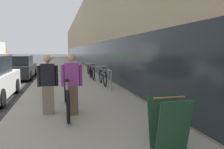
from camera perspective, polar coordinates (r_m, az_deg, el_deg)
name	(u,v)px	position (r m, az deg, el deg)	size (l,w,h in m)	color
sidewalk_slab	(65,66)	(25.29, -12.13, 2.25)	(4.03, 70.00, 0.12)	gray
storefront_facade	(110,39)	(34.15, -0.58, 9.30)	(10.01, 70.00, 7.18)	tan
tandem_bicycle	(67,96)	(6.06, -11.80, -5.63)	(0.52, 2.80, 0.97)	black
person_rider	(72,84)	(5.65, -10.47, -2.53)	(0.53, 0.21, 1.57)	brown
person_bystander	(48,84)	(5.87, -16.39, -2.51)	(0.52, 0.20, 1.54)	#756B5B
bike_rack_hoop	(110,78)	(9.20, -0.64, -0.79)	(0.05, 0.60, 0.84)	gray
cruiser_bike_nearest	(103,77)	(10.49, -2.41, -0.70)	(0.52, 1.76, 0.88)	black
cruiser_bike_middle	(92,73)	(12.56, -5.19, 0.47)	(0.52, 1.70, 0.90)	black
cruiser_bike_farthest	(89,70)	(14.67, -5.95, 1.19)	(0.52, 1.72, 0.83)	black
sandwich_board_sign	(169,123)	(3.80, 14.57, -12.22)	(0.56, 0.56, 0.90)	#23472D
vintage_roadster_curbside	(18,68)	(15.10, -23.40, 1.54)	(1.95, 4.28, 1.44)	black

